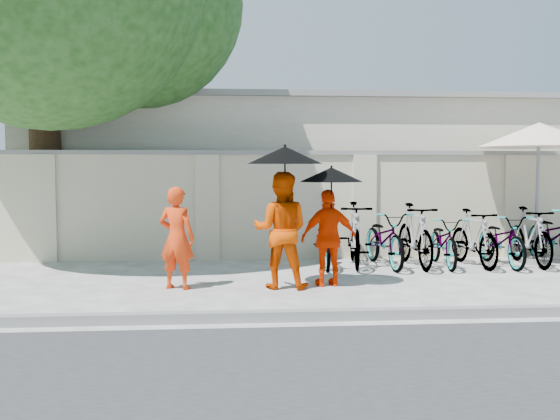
{
  "coord_description": "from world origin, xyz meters",
  "views": [
    {
      "loc": [
        -0.55,
        -8.75,
        1.78
      ],
      "look_at": [
        0.21,
        0.91,
        1.1
      ],
      "focal_mm": 40.0,
      "sensor_mm": 36.0,
      "label": 1
    }
  ],
  "objects": [
    {
      "name": "monk_center",
      "position": [
        0.17,
        0.26,
        0.85
      ],
      "size": [
        0.94,
        0.8,
        1.7
      ],
      "primitive_type": "imported",
      "rotation": [
        0.0,
        0.0,
        2.93
      ],
      "color": "#D83F00",
      "rests_on": "ground"
    },
    {
      "name": "parasol_right",
      "position": [
        0.91,
        0.27,
        1.66
      ],
      "size": [
        0.92,
        0.92,
        0.95
      ],
      "color": "black",
      "rests_on": "ground"
    },
    {
      "name": "bike_0",
      "position": [
        1.11,
        2.09,
        0.45
      ],
      "size": [
        0.72,
        1.76,
        0.91
      ],
      "primitive_type": "imported",
      "rotation": [
        0.0,
        0.0,
        -0.07
      ],
      "color": "slate",
      "rests_on": "ground"
    },
    {
      "name": "bike_3",
      "position": [
        2.69,
        1.99,
        0.56
      ],
      "size": [
        0.58,
        1.88,
        1.12
      ],
      "primitive_type": "imported",
      "rotation": [
        0.0,
        0.0,
        0.03
      ],
      "color": "slate",
      "rests_on": "ground"
    },
    {
      "name": "monk_left",
      "position": [
        -1.34,
        0.31,
        0.75
      ],
      "size": [
        0.64,
        0.53,
        1.49
      ],
      "primitive_type": "imported",
      "rotation": [
        0.0,
        0.0,
        2.76
      ],
      "color": "red",
      "rests_on": "ground"
    },
    {
      "name": "kerb",
      "position": [
        0.0,
        -1.7,
        0.06
      ],
      "size": [
        40.0,
        0.16,
        0.12
      ],
      "primitive_type": "cube",
      "color": "slate",
      "rests_on": "ground"
    },
    {
      "name": "bike_1",
      "position": [
        1.63,
        2.12,
        0.57
      ],
      "size": [
        0.77,
        1.95,
        1.14
      ],
      "primitive_type": "imported",
      "rotation": [
        0.0,
        0.0,
        -0.13
      ],
      "color": "slate",
      "rests_on": "ground"
    },
    {
      "name": "bike_2",
      "position": [
        2.16,
        2.04,
        0.5
      ],
      "size": [
        0.84,
        1.94,
        0.99
      ],
      "primitive_type": "imported",
      "rotation": [
        0.0,
        0.0,
        0.1
      ],
      "color": "slate",
      "rests_on": "ground"
    },
    {
      "name": "compound_wall",
      "position": [
        1.0,
        3.2,
        1.0
      ],
      "size": [
        20.0,
        0.3,
        2.0
      ],
      "primitive_type": "cube",
      "color": "#C7B991",
      "rests_on": "ground"
    },
    {
      "name": "bike_6",
      "position": [
        4.26,
        1.95,
        0.47
      ],
      "size": [
        0.67,
        1.79,
        0.93
      ],
      "primitive_type": "imported",
      "rotation": [
        0.0,
        0.0,
        0.03
      ],
      "color": "slate",
      "rests_on": "ground"
    },
    {
      "name": "bike_8",
      "position": [
        5.32,
        2.09,
        0.52
      ],
      "size": [
        0.72,
        1.99,
        1.04
      ],
      "primitive_type": "imported",
      "rotation": [
        0.0,
        0.0,
        -0.02
      ],
      "color": "slate",
      "rests_on": "ground"
    },
    {
      "name": "bike_7",
      "position": [
        4.79,
        1.99,
        0.52
      ],
      "size": [
        0.53,
        1.75,
        1.05
      ],
      "primitive_type": "imported",
      "rotation": [
        0.0,
        0.0,
        -0.02
      ],
      "color": "slate",
      "rests_on": "ground"
    },
    {
      "name": "building_behind",
      "position": [
        2.0,
        7.0,
        1.6
      ],
      "size": [
        14.0,
        6.0,
        3.2
      ],
      "primitive_type": "cube",
      "color": "beige",
      "rests_on": "ground"
    },
    {
      "name": "bike_4",
      "position": [
        3.21,
        1.98,
        0.45
      ],
      "size": [
        0.72,
        1.74,
        0.89
      ],
      "primitive_type": "imported",
      "rotation": [
        0.0,
        0.0,
        -0.08
      ],
      "color": "slate",
      "rests_on": "ground"
    },
    {
      "name": "monk_right",
      "position": [
        0.89,
        0.35,
        0.72
      ],
      "size": [
        0.89,
        0.48,
        1.44
      ],
      "primitive_type": "imported",
      "rotation": [
        0.0,
        0.0,
        3.3
      ],
      "color": "#F32D00",
      "rests_on": "ground"
    },
    {
      "name": "bike_5",
      "position": [
        3.74,
        1.94,
        0.51
      ],
      "size": [
        0.66,
        1.74,
        1.02
      ],
      "primitive_type": "imported",
      "rotation": [
        0.0,
        0.0,
        0.11
      ],
      "color": "slate",
      "rests_on": "ground"
    },
    {
      "name": "patio_umbrella",
      "position": [
        5.01,
        2.18,
        2.32
      ],
      "size": [
        2.43,
        2.43,
        2.57
      ],
      "rotation": [
        0.0,
        0.0,
        -0.14
      ],
      "color": "slate",
      "rests_on": "ground"
    },
    {
      "name": "ground",
      "position": [
        0.0,
        0.0,
        0.0
      ],
      "size": [
        80.0,
        80.0,
        0.0
      ],
      "primitive_type": "plane",
      "color": "silver"
    },
    {
      "name": "parasol_center",
      "position": [
        0.22,
        0.18,
        1.94
      ],
      "size": [
        1.09,
        1.09,
        1.1
      ],
      "color": "black",
      "rests_on": "ground"
    }
  ]
}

